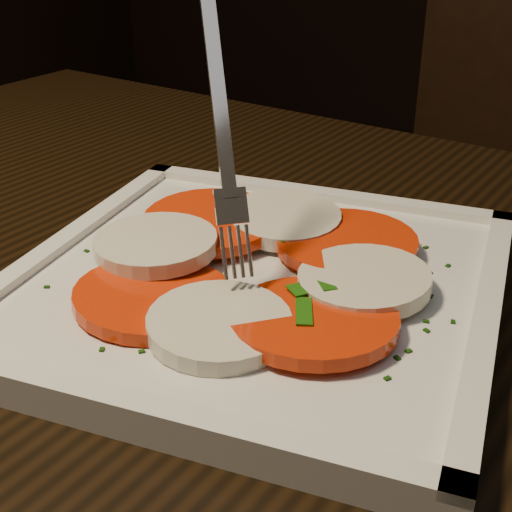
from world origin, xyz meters
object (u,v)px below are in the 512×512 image
table (246,437)px  chair (488,197)px  plate (256,287)px  fork (219,126)px

table → chair: (0.00, 0.80, -0.12)m
table → plate: bearing=99.7°
chair → plate: chair is taller
fork → chair: bearing=45.4°
table → plate: plate is taller
table → chair: size_ratio=1.37×
plate → fork: fork is taller
fork → plate: bearing=-50.1°
plate → fork: 0.11m
chair → table: bearing=-72.6°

